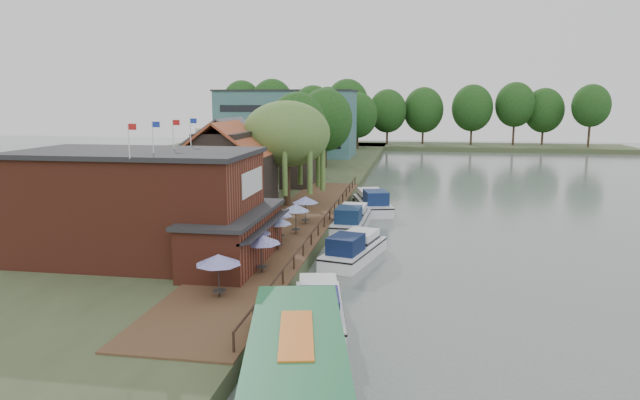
# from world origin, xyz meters

# --- Properties ---
(ground) EXTENTS (260.00, 260.00, 0.00)m
(ground) POSITION_xyz_m (0.00, 0.00, 0.00)
(ground) COLOR #525F5B
(ground) RESTS_ON ground
(land_bank) EXTENTS (50.00, 140.00, 1.00)m
(land_bank) POSITION_xyz_m (-30.00, 35.00, 0.50)
(land_bank) COLOR #384728
(land_bank) RESTS_ON ground
(quay_deck) EXTENTS (6.00, 50.00, 0.10)m
(quay_deck) POSITION_xyz_m (-8.00, 10.00, 1.05)
(quay_deck) COLOR #47301E
(quay_deck) RESTS_ON land_bank
(quay_rail) EXTENTS (0.20, 49.00, 1.00)m
(quay_rail) POSITION_xyz_m (-5.30, 10.50, 1.50)
(quay_rail) COLOR black
(quay_rail) RESTS_ON land_bank
(pub) EXTENTS (20.00, 11.00, 7.30)m
(pub) POSITION_xyz_m (-14.00, -1.00, 4.65)
(pub) COLOR maroon
(pub) RESTS_ON land_bank
(hotel_block) EXTENTS (25.40, 12.40, 12.30)m
(hotel_block) POSITION_xyz_m (-22.00, 70.00, 7.15)
(hotel_block) COLOR #38666B
(hotel_block) RESTS_ON land_bank
(cottage_a) EXTENTS (8.60, 7.60, 8.50)m
(cottage_a) POSITION_xyz_m (-15.00, 14.00, 5.25)
(cottage_a) COLOR black
(cottage_a) RESTS_ON land_bank
(cottage_b) EXTENTS (9.60, 8.60, 8.50)m
(cottage_b) POSITION_xyz_m (-18.00, 24.00, 5.25)
(cottage_b) COLOR beige
(cottage_b) RESTS_ON land_bank
(cottage_c) EXTENTS (7.60, 7.60, 8.50)m
(cottage_c) POSITION_xyz_m (-14.00, 33.00, 5.25)
(cottage_c) COLOR black
(cottage_c) RESTS_ON land_bank
(willow) EXTENTS (8.60, 8.60, 10.43)m
(willow) POSITION_xyz_m (-10.50, 19.00, 6.21)
(willow) COLOR #476B2D
(willow) RESTS_ON land_bank
(umbrella_0) EXTENTS (2.45, 2.45, 2.38)m
(umbrella_0) POSITION_xyz_m (-8.14, -7.70, 2.29)
(umbrella_0) COLOR #1B1B95
(umbrella_0) RESTS_ON quay_deck
(umbrella_1) EXTENTS (2.39, 2.39, 2.38)m
(umbrella_1) POSITION_xyz_m (-7.08, -3.04, 2.29)
(umbrella_1) COLOR #1D1C9A
(umbrella_1) RESTS_ON quay_deck
(umbrella_2) EXTENTS (2.08, 2.08, 2.38)m
(umbrella_2) POSITION_xyz_m (-8.12, -0.69, 2.29)
(umbrella_2) COLOR #1E1C9C
(umbrella_2) RESTS_ON quay_deck
(umbrella_3) EXTENTS (2.02, 2.02, 2.38)m
(umbrella_3) POSITION_xyz_m (-7.40, 2.39, 2.29)
(umbrella_3) COLOR navy
(umbrella_3) RESTS_ON quay_deck
(umbrella_4) EXTENTS (1.96, 1.96, 2.38)m
(umbrella_4) POSITION_xyz_m (-7.92, 5.14, 2.29)
(umbrella_4) COLOR navy
(umbrella_4) RESTS_ON quay_deck
(umbrella_5) EXTENTS (2.21, 2.21, 2.38)m
(umbrella_5) POSITION_xyz_m (-7.11, 7.23, 2.29)
(umbrella_5) COLOR #1C3A9B
(umbrella_5) RESTS_ON quay_deck
(umbrella_6) EXTENTS (2.24, 2.24, 2.38)m
(umbrella_6) POSITION_xyz_m (-7.06, 10.87, 2.29)
(umbrella_6) COLOR #1C279C
(umbrella_6) RESTS_ON quay_deck
(cruiser_0) EXTENTS (4.47, 9.33, 2.13)m
(cruiser_0) POSITION_xyz_m (-2.80, -7.53, 1.07)
(cruiser_0) COLOR silver
(cruiser_0) RESTS_ON ground
(cruiser_1) EXTENTS (5.05, 9.57, 2.18)m
(cruiser_1) POSITION_xyz_m (-2.23, 4.44, 1.09)
(cruiser_1) COLOR white
(cruiser_1) RESTS_ON ground
(cruiser_2) EXTENTS (3.34, 9.60, 2.29)m
(cruiser_2) POSITION_xyz_m (-3.55, 14.46, 1.15)
(cruiser_2) COLOR silver
(cruiser_2) RESTS_ON ground
(cruiser_3) EXTENTS (5.61, 10.43, 2.41)m
(cruiser_3) POSITION_xyz_m (-2.32, 23.25, 1.21)
(cruiser_3) COLOR silver
(cruiser_3) RESTS_ON ground
(tour_boat) EXTENTS (7.11, 15.50, 3.27)m
(tour_boat) POSITION_xyz_m (-1.93, -17.26, 1.63)
(tour_boat) COLOR silver
(tour_boat) RESTS_ON ground
(swan) EXTENTS (0.44, 0.44, 0.44)m
(swan) POSITION_xyz_m (-4.50, -10.76, 0.22)
(swan) COLOR white
(swan) RESTS_ON ground
(bank_tree_0) EXTENTS (7.80, 7.80, 11.54)m
(bank_tree_0) POSITION_xyz_m (-13.84, 40.28, 6.77)
(bank_tree_0) COLOR #143811
(bank_tree_0) RESTS_ON land_bank
(bank_tree_1) EXTENTS (8.43, 8.43, 12.25)m
(bank_tree_1) POSITION_xyz_m (-11.88, 51.96, 7.13)
(bank_tree_1) COLOR #143811
(bank_tree_1) RESTS_ON land_bank
(bank_tree_2) EXTENTS (6.95, 6.95, 12.78)m
(bank_tree_2) POSITION_xyz_m (-14.54, 56.09, 7.39)
(bank_tree_2) COLOR #143811
(bank_tree_2) RESTS_ON land_bank
(bank_tree_3) EXTENTS (6.47, 6.47, 12.99)m
(bank_tree_3) POSITION_xyz_m (-15.34, 76.97, 7.50)
(bank_tree_3) COLOR #143811
(bank_tree_3) RESTS_ON land_bank
(bank_tree_4) EXTENTS (8.42, 8.42, 12.00)m
(bank_tree_4) POSITION_xyz_m (-10.43, 86.90, 7.00)
(bank_tree_4) COLOR #143811
(bank_tree_4) RESTS_ON land_bank
(bank_tree_5) EXTENTS (7.51, 7.51, 11.50)m
(bank_tree_5) POSITION_xyz_m (-17.39, 94.77, 6.75)
(bank_tree_5) COLOR #143811
(bank_tree_5) RESTS_ON land_bank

